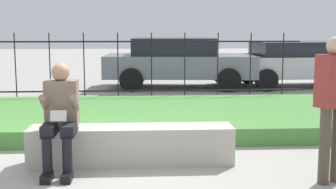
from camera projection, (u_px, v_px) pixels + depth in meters
ground_plane at (104, 164)px, 5.81m from camera, size 60.00×60.00×0.00m
stone_bench at (132, 147)px, 5.80m from camera, size 2.51×0.46×0.47m
person_seated_reader at (61, 113)px, 5.41m from camera, size 0.42×0.73×1.27m
grass_berm at (114, 117)px, 8.11m from camera, size 9.90×3.30×0.26m
iron_fence at (118, 67)px, 10.00m from camera, size 7.90×0.03×1.56m
car_parked_right at (301, 62)px, 13.19m from camera, size 4.35×2.12×1.27m
car_parked_center at (178, 61)px, 12.95m from camera, size 4.22×2.24×1.38m
person_passerby at (333, 98)px, 4.97m from camera, size 0.42×0.34×1.59m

